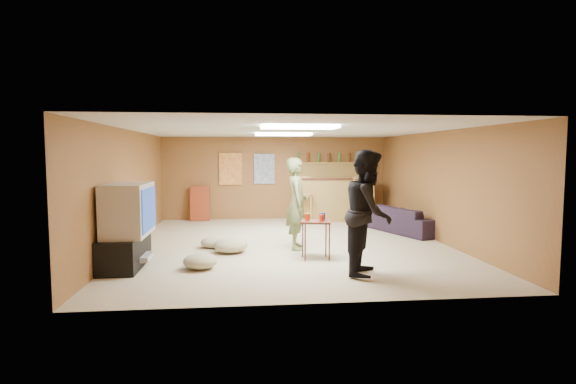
{
  "coord_description": "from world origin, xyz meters",
  "views": [
    {
      "loc": [
        -0.91,
        -8.57,
        1.75
      ],
      "look_at": [
        0.0,
        0.2,
        1.0
      ],
      "focal_mm": 28.0,
      "sensor_mm": 36.0,
      "label": 1
    }
  ],
  "objects": [
    {
      "name": "bar_stool_left",
      "position": [
        0.68,
        2.54,
        0.59
      ],
      "size": [
        0.37,
        0.37,
        1.18
      ],
      "primitive_type": null,
      "rotation": [
        0.0,
        0.0,
        -0.0
      ],
      "color": "olive",
      "rests_on": "ground"
    },
    {
      "name": "bar_lip",
      "position": [
        1.5,
        2.7,
        1.1
      ],
      "size": [
        2.1,
        0.12,
        0.05
      ],
      "primitive_type": "cube",
      "color": "#411E15",
      "rests_on": "bar_counter"
    },
    {
      "name": "ground",
      "position": [
        0.0,
        0.0,
        0.0
      ],
      "size": [
        7.0,
        7.0,
        0.0
      ],
      "primitive_type": "plane",
      "color": "tan",
      "rests_on": "ground"
    },
    {
      "name": "wall_back",
      "position": [
        0.0,
        3.5,
        1.1
      ],
      "size": [
        6.0,
        0.02,
        2.2
      ],
      "primitive_type": "cube",
      "color": "brown",
      "rests_on": "ground"
    },
    {
      "name": "poster_right",
      "position": [
        -0.3,
        3.46,
        1.35
      ],
      "size": [
        0.55,
        0.03,
        0.8
      ],
      "primitive_type": "cube",
      "color": "#334C99",
      "rests_on": "wall_back"
    },
    {
      "name": "wall_front",
      "position": [
        0.0,
        -3.5,
        1.1
      ],
      "size": [
        6.0,
        0.02,
        2.2
      ],
      "primitive_type": "cube",
      "color": "brown",
      "rests_on": "ground"
    },
    {
      "name": "person_olive",
      "position": [
        0.1,
        -0.45,
        0.84
      ],
      "size": [
        0.46,
        0.65,
        1.68
      ],
      "primitive_type": "imported",
      "rotation": [
        0.0,
        0.0,
        1.48
      ],
      "color": "#636F40",
      "rests_on": "ground"
    },
    {
      "name": "bar_counter",
      "position": [
        1.5,
        2.95,
        0.55
      ],
      "size": [
        2.0,
        0.6,
        1.1
      ],
      "primitive_type": "cube",
      "color": "olive",
      "rests_on": "ground"
    },
    {
      "name": "bar_stool_right",
      "position": [
        1.98,
        2.19,
        0.55
      ],
      "size": [
        0.36,
        0.36,
        1.11
      ],
      "primitive_type": null,
      "rotation": [
        0.0,
        0.0,
        0.04
      ],
      "color": "olive",
      "rests_on": "ground"
    },
    {
      "name": "cup_blue",
      "position": [
        0.45,
        -1.15,
        0.7
      ],
      "size": [
        0.08,
        0.08,
        0.11
      ],
      "primitive_type": "cylinder",
      "rotation": [
        0.0,
        0.0,
        -0.01
      ],
      "color": "navy",
      "rests_on": "tray_table"
    },
    {
      "name": "person_black",
      "position": [
        0.91,
        -2.28,
        0.91
      ],
      "size": [
        0.98,
        1.08,
        1.81
      ],
      "primitive_type": "imported",
      "rotation": [
        0.0,
        0.0,
        1.17
      ],
      "color": "black",
      "rests_on": "ground"
    },
    {
      "name": "ceiling_panel_front",
      "position": [
        0.0,
        -1.5,
        2.17
      ],
      "size": [
        1.2,
        0.6,
        0.04
      ],
      "primitive_type": "cube",
      "color": "white",
      "rests_on": "ceiling"
    },
    {
      "name": "sofa",
      "position": [
        2.7,
        1.04,
        0.29
      ],
      "size": [
        1.41,
        2.12,
        0.58
      ],
      "primitive_type": "imported",
      "rotation": [
        0.0,
        0.0,
        1.93
      ],
      "color": "black",
      "rests_on": "ground"
    },
    {
      "name": "ceiling",
      "position": [
        0.0,
        0.0,
        2.2
      ],
      "size": [
        6.0,
        7.0,
        0.02
      ],
      "primitive_type": "cube",
      "color": "silver",
      "rests_on": "ground"
    },
    {
      "name": "tv_screen",
      "position": [
        -2.34,
        -1.5,
        0.9
      ],
      "size": [
        0.02,
        0.95,
        0.65
      ],
      "primitive_type": "cube",
      "color": "navy",
      "rests_on": "tv_body"
    },
    {
      "name": "bottle_row",
      "position": [
        1.3,
        3.38,
        1.65
      ],
      "size": [
        1.48,
        0.08,
        0.26
      ],
      "primitive_type": null,
      "color": "#3F7233",
      "rests_on": "bar_shelf"
    },
    {
      "name": "wall_right",
      "position": [
        3.0,
        0.0,
        1.1
      ],
      "size": [
        0.02,
        7.0,
        2.2
      ],
      "primitive_type": "cube",
      "color": "brown",
      "rests_on": "ground"
    },
    {
      "name": "tv_stand",
      "position": [
        -2.72,
        -1.5,
        0.25
      ],
      "size": [
        0.55,
        1.3,
        0.5
      ],
      "primitive_type": "cube",
      "color": "black",
      "rests_on": "ground"
    },
    {
      "name": "cushion_far",
      "position": [
        -1.55,
        -1.73,
        0.12
      ],
      "size": [
        0.65,
        0.65,
        0.23
      ],
      "primitive_type": "ellipsoid",
      "rotation": [
        0.0,
        0.0,
        0.3
      ],
      "color": "tan",
      "rests_on": "ground"
    },
    {
      "name": "cup_red_near",
      "position": [
        0.17,
        -1.26,
        0.7
      ],
      "size": [
        0.11,
        0.11,
        0.12
      ],
      "primitive_type": "cylinder",
      "rotation": [
        0.0,
        0.0,
        0.34
      ],
      "color": "#AF260B",
      "rests_on": "tray_table"
    },
    {
      "name": "cup_red_far",
      "position": [
        0.39,
        -1.36,
        0.7
      ],
      "size": [
        0.1,
        0.1,
        0.11
      ],
      "primitive_type": "cylinder",
      "rotation": [
        0.0,
        0.0,
        0.25
      ],
      "color": "#AF260B",
      "rests_on": "tray_table"
    },
    {
      "name": "tray_table",
      "position": [
        0.31,
        -1.28,
        0.32
      ],
      "size": [
        0.57,
        0.5,
        0.64
      ],
      "primitive_type": "cube",
      "rotation": [
        0.0,
        0.0,
        -0.23
      ],
      "color": "#411E15",
      "rests_on": "ground"
    },
    {
      "name": "wall_left",
      "position": [
        -3.0,
        0.0,
        1.1
      ],
      "size": [
        0.02,
        7.0,
        2.2
      ],
      "primitive_type": "cube",
      "color": "brown",
      "rests_on": "ground"
    },
    {
      "name": "bar_shelf",
      "position": [
        1.5,
        3.4,
        1.5
      ],
      "size": [
        2.0,
        0.18,
        0.05
      ],
      "primitive_type": "cube",
      "color": "olive",
      "rests_on": "bar_backing"
    },
    {
      "name": "ceiling_panel_back",
      "position": [
        0.0,
        1.2,
        2.17
      ],
      "size": [
        1.2,
        0.6,
        0.04
      ],
      "primitive_type": "cube",
      "color": "white",
      "rests_on": "ceiling"
    },
    {
      "name": "folding_chair_stack",
      "position": [
        -2.0,
        3.3,
        0.45
      ],
      "size": [
        0.5,
        0.26,
        0.91
      ],
      "primitive_type": "cube",
      "rotation": [
        -0.14,
        0.0,
        0.0
      ],
      "color": "maroon",
      "rests_on": "ground"
    },
    {
      "name": "bar_backing",
      "position": [
        1.5,
        3.42,
        1.2
      ],
      "size": [
        2.0,
        0.14,
        0.6
      ],
      "primitive_type": "cube",
      "color": "olive",
      "rests_on": "bar_counter"
    },
    {
      "name": "poster_left",
      "position": [
        -1.2,
        3.46,
        1.35
      ],
      "size": [
        0.6,
        0.03,
        0.85
      ],
      "primitive_type": "cube",
      "color": "#BF3F26",
      "rests_on": "wall_back"
    },
    {
      "name": "cushion_mid",
      "position": [
        -1.46,
        -0.18,
        0.1
      ],
      "size": [
        0.57,
        0.57,
        0.21
      ],
      "primitive_type": "ellipsoid",
      "rotation": [
        0.0,
        0.0,
        -0.3
      ],
      "color": "tan",
      "rests_on": "ground"
    },
    {
      "name": "dvd_box",
      "position": [
        -2.5,
        -1.5,
        0.15
      ],
      "size": [
        0.35,
        0.5,
        0.08
      ],
      "primitive_type": "cube",
      "color": "#B2B2B7",
      "rests_on": "tv_stand"
    },
    {
      "name": "tv_body",
      "position": [
        -2.65,
        -1.5,
        0.9
      ],
      "size": [
        0.6,
        1.1,
        0.8
      ],
      "primitive_type": "cube",
      "color": "#B2B2B7",
      "rests_on": "tv_stand"
    },
    {
      "name": "cushion_near_tv",
      "position": [
        -1.11,
        -0.64,
        0.14
      ],
      "size": [
        0.61,
        0.61,
        0.27
      ],
      "primitive_type": "ellipsoid",
      "rotation": [
        0.0,
        0.0,
        -0.01
      ],
      "color": "tan",
      "rests_on": "ground"
    }
  ]
}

